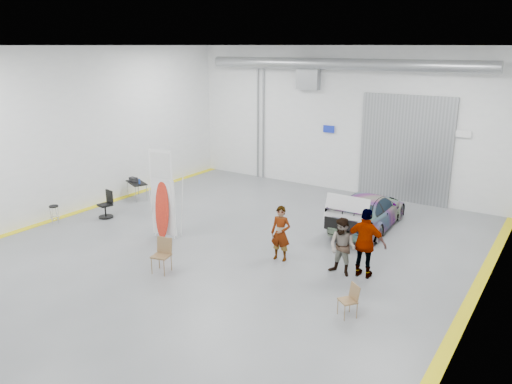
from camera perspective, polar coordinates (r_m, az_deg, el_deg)
The scene contains 13 objects.
ground at distance 15.35m, azimuth -3.22°, elevation -6.63°, with size 16.00×16.00×0.00m, color slate.
room_shell at distance 15.95m, azimuth 2.05°, elevation 9.48°, with size 14.02×16.18×6.01m.
sedan_car at distance 17.37m, azimuth 12.67°, elevation -2.10°, with size 1.71×4.19×1.21m, color silver.
person_a at distance 14.39m, azimuth 2.84°, elevation -4.74°, with size 0.59×0.39×1.63m, color #9A6A54.
person_b at distance 13.66m, azimuth 9.85°, elevation -6.20°, with size 0.79×0.60×1.61m, color teal.
person_c at distance 13.60m, azimuth 12.42°, elevation -5.74°, with size 1.11×0.46×1.92m, color #9D6934.
surfboard_display at distance 16.16m, azimuth -10.79°, elevation -1.02°, with size 0.86×0.33×3.07m.
folding_chair_near at distance 14.03m, azimuth -10.71°, elevation -7.89°, with size 0.54×0.56×0.95m.
folding_chair_far at distance 11.92m, azimuth 10.42°, elevation -12.76°, with size 0.51×0.56×0.78m.
shop_stool at distance 18.81m, azimuth -22.03°, elevation -2.40°, with size 0.33×0.33×0.65m.
work_table at distance 20.77m, azimuth -13.59°, elevation 1.11°, with size 1.21×0.94×0.89m.
office_chair at distance 18.81m, azimuth -16.72°, elevation -1.53°, with size 0.52×0.53×0.98m.
trunk_lid at distance 15.54m, azimuth 10.36°, elevation -1.73°, with size 1.42×0.86×0.04m, color silver.
Camera 1 is at (8.48, -11.31, 6.00)m, focal length 35.00 mm.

